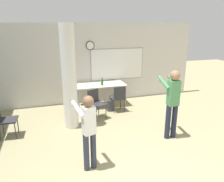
{
  "coord_description": "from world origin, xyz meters",
  "views": [
    {
      "loc": [
        -1.5,
        -2.55,
        2.75
      ],
      "look_at": [
        -0.03,
        2.23,
        1.22
      ],
      "focal_mm": 35.0,
      "sensor_mm": 36.0,
      "label": 1
    }
  ],
  "objects_px": {
    "chair_table_front": "(96,102)",
    "person_playing_side": "(172,99)",
    "person_playing_front": "(88,127)",
    "chair_by_left_wall": "(4,118)",
    "folding_table": "(100,86)",
    "bottle_on_table": "(102,82)",
    "chair_table_right": "(118,97)"
  },
  "relations": [
    {
      "from": "bottle_on_table",
      "to": "folding_table",
      "type": "bearing_deg",
      "value": 114.85
    },
    {
      "from": "chair_table_right",
      "to": "person_playing_front",
      "type": "bearing_deg",
      "value": -119.41
    },
    {
      "from": "bottle_on_table",
      "to": "chair_table_front",
      "type": "relative_size",
      "value": 0.31
    },
    {
      "from": "folding_table",
      "to": "person_playing_front",
      "type": "distance_m",
      "value": 3.51
    },
    {
      "from": "bottle_on_table",
      "to": "person_playing_side",
      "type": "height_order",
      "value": "person_playing_side"
    },
    {
      "from": "chair_table_front",
      "to": "folding_table",
      "type": "bearing_deg",
      "value": 68.39
    },
    {
      "from": "chair_table_front",
      "to": "chair_table_right",
      "type": "xyz_separation_m",
      "value": [
        0.81,
        0.28,
        0.0
      ]
    },
    {
      "from": "chair_table_front",
      "to": "chair_table_right",
      "type": "bearing_deg",
      "value": 19.33
    },
    {
      "from": "person_playing_side",
      "to": "chair_by_left_wall",
      "type": "bearing_deg",
      "value": 162.61
    },
    {
      "from": "person_playing_front",
      "to": "chair_by_left_wall",
      "type": "bearing_deg",
      "value": 133.39
    },
    {
      "from": "bottle_on_table",
      "to": "person_playing_front",
      "type": "height_order",
      "value": "person_playing_front"
    },
    {
      "from": "chair_table_right",
      "to": "person_playing_front",
      "type": "xyz_separation_m",
      "value": [
        -1.49,
        -2.65,
        0.39
      ]
    },
    {
      "from": "bottle_on_table",
      "to": "person_playing_side",
      "type": "distance_m",
      "value": 2.83
    },
    {
      "from": "folding_table",
      "to": "person_playing_front",
      "type": "height_order",
      "value": "person_playing_front"
    },
    {
      "from": "bottle_on_table",
      "to": "chair_table_right",
      "type": "relative_size",
      "value": 0.31
    },
    {
      "from": "chair_by_left_wall",
      "to": "person_playing_front",
      "type": "bearing_deg",
      "value": -46.61
    },
    {
      "from": "chair_table_front",
      "to": "chair_table_right",
      "type": "relative_size",
      "value": 1.0
    },
    {
      "from": "bottle_on_table",
      "to": "chair_by_left_wall",
      "type": "xyz_separation_m",
      "value": [
        -2.88,
        -1.38,
        -0.36
      ]
    },
    {
      "from": "folding_table",
      "to": "chair_table_right",
      "type": "relative_size",
      "value": 1.99
    },
    {
      "from": "person_playing_front",
      "to": "person_playing_side",
      "type": "bearing_deg",
      "value": 16.17
    },
    {
      "from": "chair_table_front",
      "to": "chair_by_left_wall",
      "type": "xyz_separation_m",
      "value": [
        -2.45,
        -0.49,
        0.0
      ]
    },
    {
      "from": "chair_by_left_wall",
      "to": "chair_table_front",
      "type": "bearing_deg",
      "value": 11.33
    },
    {
      "from": "chair_by_left_wall",
      "to": "person_playing_side",
      "type": "bearing_deg",
      "value": -17.39
    },
    {
      "from": "chair_table_front",
      "to": "person_playing_side",
      "type": "height_order",
      "value": "person_playing_side"
    },
    {
      "from": "folding_table",
      "to": "chair_by_left_wall",
      "type": "distance_m",
      "value": 3.21
    },
    {
      "from": "chair_table_front",
      "to": "person_playing_side",
      "type": "bearing_deg",
      "value": -49.07
    },
    {
      "from": "folding_table",
      "to": "chair_table_right",
      "type": "bearing_deg",
      "value": -58.8
    },
    {
      "from": "chair_by_left_wall",
      "to": "person_playing_side",
      "type": "relative_size",
      "value": 0.5
    },
    {
      "from": "chair_by_left_wall",
      "to": "person_playing_side",
      "type": "xyz_separation_m",
      "value": [
        3.96,
        -1.24,
        0.51
      ]
    },
    {
      "from": "folding_table",
      "to": "chair_table_right",
      "type": "xyz_separation_m",
      "value": [
        0.42,
        -0.69,
        -0.21
      ]
    },
    {
      "from": "chair_by_left_wall",
      "to": "person_playing_side",
      "type": "distance_m",
      "value": 4.18
    },
    {
      "from": "chair_table_front",
      "to": "person_playing_front",
      "type": "distance_m",
      "value": 2.49
    }
  ]
}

